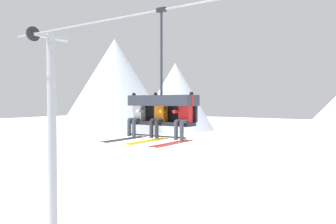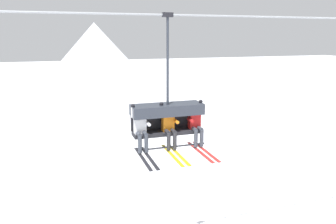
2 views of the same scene
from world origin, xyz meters
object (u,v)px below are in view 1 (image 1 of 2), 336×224
skier_red (183,116)px  skier_white (136,115)px  chairlift_chair (163,104)px  skier_orange (158,115)px  lift_tower_near (52,133)px

skier_red → skier_white: bearing=180.0°
chairlift_chair → skier_orange: 0.37m
chairlift_chair → skier_red: chairlift_chair is taller
skier_orange → skier_red: same height
skier_white → skier_red: same height
lift_tower_near → skier_orange: size_ratio=5.09×
chairlift_chair → skier_orange: size_ratio=2.12×
skier_red → lift_tower_near: bearing=172.2°
skier_orange → skier_red: (0.81, 0.00, 0.00)m
lift_tower_near → skier_red: lift_tower_near is taller
chairlift_chair → lift_tower_near: bearing=173.2°
lift_tower_near → skier_red: size_ratio=5.09×
skier_white → skier_red: size_ratio=1.00×
skier_white → skier_orange: bearing=0.0°
lift_tower_near → chairlift_chair: lift_tower_near is taller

